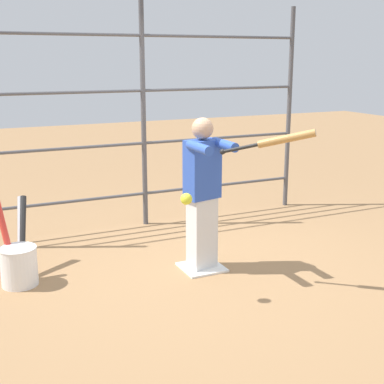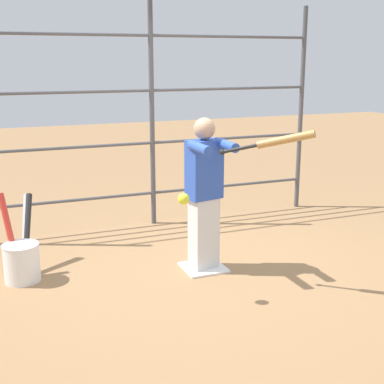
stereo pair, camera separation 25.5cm
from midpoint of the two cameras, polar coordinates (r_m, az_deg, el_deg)
name	(u,v)px [view 1 (the left image)]	position (r m, az deg, el deg)	size (l,w,h in m)	color
ground_plane	(202,268)	(5.30, -0.33, -8.14)	(24.00, 24.00, 0.00)	#9E754C
home_plate	(202,267)	(5.30, -0.33, -8.04)	(0.40, 0.40, 0.02)	white
fence_backstop	(143,117)	(6.43, -6.35, 7.94)	(4.21, 0.06, 2.65)	#4C4C51
batter	(203,190)	(5.04, -0.27, 0.23)	(0.37, 0.55, 1.48)	silver
baseball_bat_swinging	(278,140)	(4.49, 7.56, 5.47)	(0.62, 0.58, 0.25)	black
softball_in_flight	(186,199)	(4.32, -2.30, -0.76)	(0.10, 0.10, 0.10)	yellow
bat_bucket	(19,260)	(5.19, -19.37, -6.91)	(0.36, 0.79, 0.79)	white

